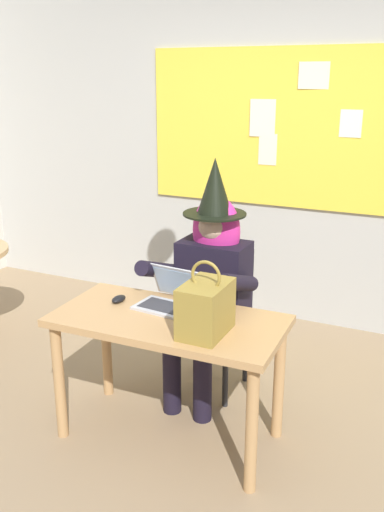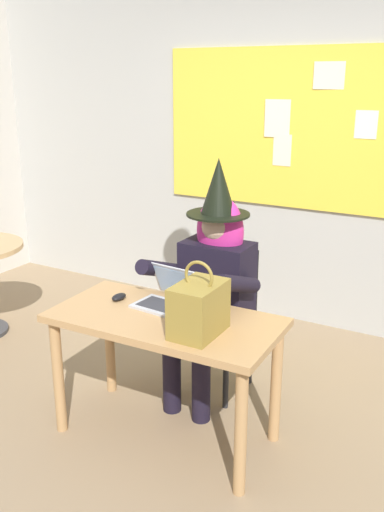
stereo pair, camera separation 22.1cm
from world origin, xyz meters
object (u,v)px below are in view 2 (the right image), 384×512
object	(u,v)px
chair_at_desk	(221,310)
laptop	(168,297)
desk_main	(165,336)
handbag	(199,308)
person_costumed	(213,272)
computer_mouse	(119,297)

from	to	relation	value
chair_at_desk	laptop	bearing A→B (deg)	-7.06
laptop	chair_at_desk	bearing A→B (deg)	86.73
desk_main	handbag	bearing A→B (deg)	-18.99
desk_main	chair_at_desk	xyz separation A→B (m)	(0.01, 0.66, -0.10)
person_costumed	chair_at_desk	bearing A→B (deg)	179.35
desk_main	laptop	distance (m)	0.23
laptop	desk_main	bearing A→B (deg)	-59.98
computer_mouse	handbag	distance (m)	0.64
person_costumed	laptop	xyz separation A→B (m)	(-0.07, -0.39, -0.04)
computer_mouse	handbag	bearing A→B (deg)	-12.29
chair_at_desk	laptop	distance (m)	0.58
desk_main	chair_at_desk	size ratio (longest dim) A/B	1.36
handbag	chair_at_desk	bearing A→B (deg)	108.31
chair_at_desk	computer_mouse	world-z (taller)	chair_at_desk
person_costumed	laptop	bearing A→B (deg)	-10.17
laptop	handbag	xyz separation A→B (m)	(0.32, -0.24, 0.09)
chair_at_desk	laptop	xyz separation A→B (m)	(-0.08, -0.51, 0.26)
desk_main	person_costumed	distance (m)	0.57
desk_main	handbag	size ratio (longest dim) A/B	3.28
computer_mouse	chair_at_desk	bearing A→B (deg)	61.31
person_costumed	laptop	size ratio (longest dim) A/B	4.43
computer_mouse	handbag	xyz separation A→B (m)	(0.61, -0.16, 0.12)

